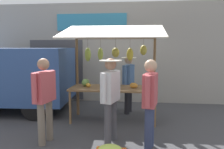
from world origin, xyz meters
name	(u,v)px	position (x,y,z in m)	size (l,w,h in m)	color
ground_plane	(113,120)	(0.00, 0.00, 0.00)	(40.00, 40.00, 0.00)	#424244
street_backdrop	(119,53)	(0.06, -2.20, 1.70)	(9.00, 0.30, 3.40)	#9E998E
market_stall	(113,61)	(0.01, -0.04, 1.55)	(2.50, 1.46, 2.50)	brown
vendor_with_sunhat	(128,80)	(-0.36, -0.75, 0.98)	(0.43, 0.69, 1.66)	#232328
shopper_in_striped_shirt	(111,93)	(-0.09, 1.37, 1.01)	(0.44, 0.69, 1.70)	#4C4C51
shopper_in_grey_tee	(150,98)	(-0.86, 1.61, 0.99)	(0.31, 0.71, 1.70)	navy
shopper_with_ponytail	(44,94)	(1.20, 1.54, 0.99)	(0.31, 0.71, 1.70)	#726656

